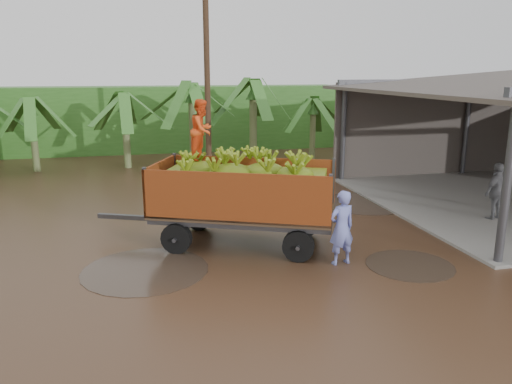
# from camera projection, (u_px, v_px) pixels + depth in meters

# --- Properties ---
(ground) EXTENTS (100.00, 100.00, 0.00)m
(ground) POSITION_uv_depth(u_px,v_px,m) (246.00, 232.00, 14.11)
(ground) COLOR black
(ground) RESTS_ON ground
(hedge_north) EXTENTS (22.00, 3.00, 3.60)m
(hedge_north) POSITION_uv_depth(u_px,v_px,m) (152.00, 119.00, 28.36)
(hedge_north) COLOR #2D661E
(hedge_north) RESTS_ON ground
(banana_trailer) EXTENTS (6.34, 3.90, 3.74)m
(banana_trailer) POSITION_uv_depth(u_px,v_px,m) (243.00, 192.00, 12.86)
(banana_trailer) COLOR #AB4618
(banana_trailer) RESTS_ON ground
(man_blue) EXTENTS (0.71, 0.53, 1.79)m
(man_blue) POSITION_uv_depth(u_px,v_px,m) (342.00, 228.00, 11.63)
(man_blue) COLOR #7680D7
(man_blue) RESTS_ON ground
(man_grey) EXTENTS (1.15, 0.76, 1.81)m
(man_grey) POSITION_uv_depth(u_px,v_px,m) (497.00, 192.00, 14.99)
(man_grey) COLOR slate
(man_grey) RESTS_ON ground
(utility_pole) EXTENTS (1.20, 0.24, 7.92)m
(utility_pole) POSITION_uv_depth(u_px,v_px,m) (207.00, 82.00, 20.28)
(utility_pole) COLOR #47301E
(utility_pole) RESTS_ON ground
(banana_plants) EXTENTS (23.96, 20.10, 4.16)m
(banana_plants) POSITION_uv_depth(u_px,v_px,m) (81.00, 140.00, 18.84)
(banana_plants) COLOR #2D661E
(banana_plants) RESTS_ON ground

